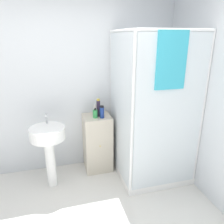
# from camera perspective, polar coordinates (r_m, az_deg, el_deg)

# --- Properties ---
(wall_back) EXTENTS (6.40, 0.06, 2.50)m
(wall_back) POSITION_cam_1_polar(r_m,az_deg,el_deg) (3.18, -13.44, 6.35)
(wall_back) COLOR silver
(wall_back) RESTS_ON ground_plane
(shower_enclosure) EXTENTS (0.95, 0.98, 2.01)m
(shower_enclosure) POSITION_cam_1_polar(r_m,az_deg,el_deg) (3.12, 9.49, -7.65)
(shower_enclosure) COLOR white
(shower_enclosure) RESTS_ON ground_plane
(vanity_cabinet) EXTENTS (0.39, 0.40, 0.85)m
(vanity_cabinet) POSITION_cam_1_polar(r_m,az_deg,el_deg) (3.30, -3.82, -8.00)
(vanity_cabinet) COLOR beige
(vanity_cabinet) RESTS_ON ground_plane
(sink) EXTENTS (0.44, 0.44, 0.98)m
(sink) POSITION_cam_1_polar(r_m,az_deg,el_deg) (2.93, -16.27, -7.42)
(sink) COLOR white
(sink) RESTS_ON ground_plane
(soap_dispenser) EXTENTS (0.07, 0.07, 0.14)m
(soap_dispenser) POSITION_cam_1_polar(r_m,az_deg,el_deg) (3.05, -4.41, -0.46)
(soap_dispenser) COLOR green
(soap_dispenser) RESTS_ON vanity_cabinet
(shampoo_bottle_tall_black) EXTENTS (0.05, 0.05, 0.25)m
(shampoo_bottle_tall_black) POSITION_cam_1_polar(r_m,az_deg,el_deg) (3.09, -3.57, 1.09)
(shampoo_bottle_tall_black) COLOR #281E33
(shampoo_bottle_tall_black) RESTS_ON vanity_cabinet
(shampoo_bottle_blue) EXTENTS (0.06, 0.06, 0.18)m
(shampoo_bottle_blue) POSITION_cam_1_polar(r_m,az_deg,el_deg) (3.04, -2.65, -0.00)
(shampoo_bottle_blue) COLOR navy
(shampoo_bottle_blue) RESTS_ON vanity_cabinet
(lotion_bottle_white) EXTENTS (0.05, 0.05, 0.17)m
(lotion_bottle_white) POSITION_cam_1_polar(r_m,az_deg,el_deg) (3.17, -4.27, 0.58)
(lotion_bottle_white) COLOR white
(lotion_bottle_white) RESTS_ON vanity_cabinet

